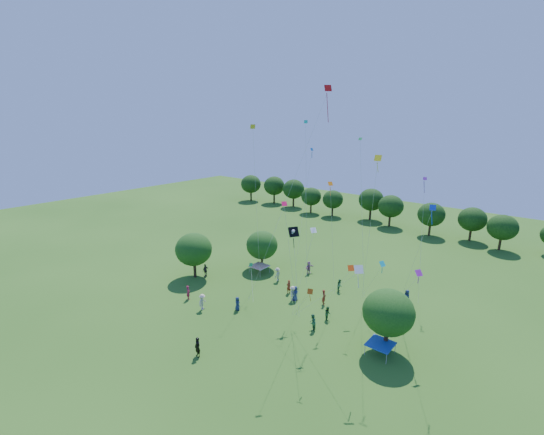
{
  "coord_description": "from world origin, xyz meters",
  "views": [
    {
      "loc": [
        22.33,
        -13.09,
        20.48
      ],
      "look_at": [
        0.0,
        14.0,
        11.0
      ],
      "focal_mm": 24.0,
      "sensor_mm": 36.0,
      "label": 1
    }
  ],
  "objects_px": {
    "near_tree_east": "(388,312)",
    "tent_blue": "(381,344)",
    "near_tree_west": "(194,249)",
    "tent_red_stripe": "(259,266)",
    "near_tree_north": "(262,245)",
    "pirate_kite": "(293,233)",
    "red_high_kite": "(314,129)",
    "man_in_black": "(198,347)"
  },
  "relations": [
    {
      "from": "tent_blue",
      "to": "red_high_kite",
      "type": "bearing_deg",
      "value": 156.45
    },
    {
      "from": "near_tree_north",
      "to": "tent_blue",
      "type": "relative_size",
      "value": 2.46
    },
    {
      "from": "man_in_black",
      "to": "pirate_kite",
      "type": "distance_m",
      "value": 14.4
    },
    {
      "from": "tent_red_stripe",
      "to": "man_in_black",
      "type": "xyz_separation_m",
      "value": [
        7.85,
        -17.21,
        -0.1
      ]
    },
    {
      "from": "tent_blue",
      "to": "red_high_kite",
      "type": "relative_size",
      "value": 0.1
    },
    {
      "from": "pirate_kite",
      "to": "red_high_kite",
      "type": "relative_size",
      "value": 0.37
    },
    {
      "from": "near_tree_north",
      "to": "man_in_black",
      "type": "xyz_separation_m",
      "value": [
        8.82,
        -18.89,
        -2.49
      ]
    },
    {
      "from": "tent_red_stripe",
      "to": "man_in_black",
      "type": "bearing_deg",
      "value": -65.48
    },
    {
      "from": "near_tree_west",
      "to": "red_high_kite",
      "type": "bearing_deg",
      "value": 16.88
    },
    {
      "from": "near_tree_north",
      "to": "near_tree_east",
      "type": "relative_size",
      "value": 0.91
    },
    {
      "from": "tent_red_stripe",
      "to": "red_high_kite",
      "type": "xyz_separation_m",
      "value": [
        9.4,
        -1.81,
        18.44
      ]
    },
    {
      "from": "near_tree_north",
      "to": "pirate_kite",
      "type": "bearing_deg",
      "value": -33.91
    },
    {
      "from": "near_tree_east",
      "to": "near_tree_west",
      "type": "bearing_deg",
      "value": -178.5
    },
    {
      "from": "near_tree_west",
      "to": "red_high_kite",
      "type": "height_order",
      "value": "red_high_kite"
    },
    {
      "from": "tent_red_stripe",
      "to": "near_tree_east",
      "type": "bearing_deg",
      "value": -15.73
    },
    {
      "from": "near_tree_east",
      "to": "tent_blue",
      "type": "distance_m",
      "value": 2.98
    },
    {
      "from": "near_tree_east",
      "to": "tent_blue",
      "type": "xyz_separation_m",
      "value": [
        -0.15,
        -0.8,
        -2.87
      ]
    },
    {
      "from": "near_tree_west",
      "to": "near_tree_north",
      "type": "distance_m",
      "value": 9.49
    },
    {
      "from": "tent_blue",
      "to": "man_in_black",
      "type": "distance_m",
      "value": 16.37
    },
    {
      "from": "tent_red_stripe",
      "to": "pirate_kite",
      "type": "height_order",
      "value": "pirate_kite"
    },
    {
      "from": "near_tree_east",
      "to": "man_in_black",
      "type": "bearing_deg",
      "value": -137.64
    },
    {
      "from": "pirate_kite",
      "to": "near_tree_west",
      "type": "bearing_deg",
      "value": -176.37
    },
    {
      "from": "tent_red_stripe",
      "to": "tent_blue",
      "type": "distance_m",
      "value": 21.3
    },
    {
      "from": "near_tree_west",
      "to": "man_in_black",
      "type": "distance_m",
      "value": 17.69
    },
    {
      "from": "near_tree_west",
      "to": "near_tree_north",
      "type": "bearing_deg",
      "value": 58.93
    },
    {
      "from": "near_tree_east",
      "to": "tent_blue",
      "type": "height_order",
      "value": "near_tree_east"
    },
    {
      "from": "near_tree_west",
      "to": "near_tree_east",
      "type": "relative_size",
      "value": 1.02
    },
    {
      "from": "tent_red_stripe",
      "to": "pirate_kite",
      "type": "bearing_deg",
      "value": -29.49
    },
    {
      "from": "near_tree_north",
      "to": "pirate_kite",
      "type": "distance_m",
      "value": 13.97
    },
    {
      "from": "near_tree_west",
      "to": "man_in_black",
      "type": "height_order",
      "value": "near_tree_west"
    },
    {
      "from": "near_tree_west",
      "to": "near_tree_east",
      "type": "distance_m",
      "value": 26.28
    },
    {
      "from": "near_tree_west",
      "to": "red_high_kite",
      "type": "relative_size",
      "value": 0.27
    },
    {
      "from": "near_tree_west",
      "to": "pirate_kite",
      "type": "bearing_deg",
      "value": 3.63
    },
    {
      "from": "tent_blue",
      "to": "tent_red_stripe",
      "type": "bearing_deg",
      "value": 162.09
    },
    {
      "from": "man_in_black",
      "to": "pirate_kite",
      "type": "bearing_deg",
      "value": 88.92
    },
    {
      "from": "tent_blue",
      "to": "red_high_kite",
      "type": "distance_m",
      "value": 21.92
    },
    {
      "from": "pirate_kite",
      "to": "red_high_kite",
      "type": "xyz_separation_m",
      "value": [
        -0.25,
        3.64,
        10.42
      ]
    },
    {
      "from": "near_tree_west",
      "to": "near_tree_north",
      "type": "height_order",
      "value": "near_tree_west"
    },
    {
      "from": "near_tree_east",
      "to": "tent_red_stripe",
      "type": "bearing_deg",
      "value": 164.27
    },
    {
      "from": "tent_blue",
      "to": "red_high_kite",
      "type": "height_order",
      "value": "red_high_kite"
    },
    {
      "from": "tent_blue",
      "to": "pirate_kite",
      "type": "bearing_deg",
      "value": 174.12
    },
    {
      "from": "near_tree_west",
      "to": "tent_red_stripe",
      "type": "relative_size",
      "value": 2.77
    }
  ]
}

